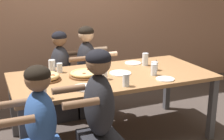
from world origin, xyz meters
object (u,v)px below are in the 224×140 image
empty_plate_c (133,63)px  drinking_glass_d (154,70)px  drinking_glass_c (36,81)px  drinking_glass_h (36,87)px  pizza_board_second (47,77)px  diner_far_midleft (62,80)px  diner_near_midleft (99,125)px  empty_plate_a (165,79)px  diner_far_center (87,75)px  drinking_glass_b (42,92)px  drinking_glass_i (104,74)px  empty_plate_d (120,73)px  drinking_glass_e (145,60)px  cocktail_glass_blue (154,66)px  drinking_glass_f (52,66)px  drinking_glass_a (126,81)px  empty_plate_b (84,88)px  drinking_glass_g (60,68)px

empty_plate_c → drinking_glass_d: bearing=-91.6°
drinking_glass_c → drinking_glass_h: 0.15m
pizza_board_second → drinking_glass_h: drinking_glass_h is taller
diner_far_midleft → diner_near_midleft: 1.48m
empty_plate_a → diner_far_center: 1.23m
empty_plate_c → diner_far_center: bearing=138.0°
drinking_glass_c → drinking_glass_b: bearing=-90.2°
empty_plate_a → drinking_glass_i: size_ratio=1.52×
empty_plate_d → pizza_board_second: bearing=174.4°
drinking_glass_e → drinking_glass_d: bearing=-105.5°
empty_plate_c → drinking_glass_h: drinking_glass_h is taller
pizza_board_second → diner_far_midleft: (0.31, 0.67, -0.27)m
cocktail_glass_blue → drinking_glass_f: drinking_glass_f is taller
drinking_glass_a → drinking_glass_i: size_ratio=1.00×
empty_plate_c → diner_near_midleft: diner_near_midleft is taller
empty_plate_d → empty_plate_b: bearing=-149.6°
empty_plate_d → diner_far_center: 0.79m
drinking_glass_g → empty_plate_d: bearing=-27.0°
empty_plate_a → drinking_glass_g: drinking_glass_g is taller
empty_plate_c → diner_far_midleft: diner_far_midleft is taller
cocktail_glass_blue → diner_near_midleft: size_ratio=0.10×
drinking_glass_d → empty_plate_c: bearing=88.4°
drinking_glass_d → drinking_glass_h: bearing=-177.9°
empty_plate_a → drinking_glass_e: (0.08, 0.57, 0.06)m
empty_plate_a → diner_near_midleft: size_ratio=0.16×
empty_plate_b → cocktail_glass_blue: 0.97m
pizza_board_second → empty_plate_d: size_ratio=1.22×
empty_plate_c → drinking_glass_h: (-1.27, -0.57, 0.04)m
drinking_glass_c → diner_far_center: 1.18m
empty_plate_b → empty_plate_d: same height
drinking_glass_e → drinking_glass_i: drinking_glass_e is taller
drinking_glass_b → drinking_glass_c: 0.33m
drinking_glass_i → diner_far_midleft: 0.94m
drinking_glass_e → drinking_glass_h: drinking_glass_e is taller
cocktail_glass_blue → diner_far_center: diner_far_center is taller
empty_plate_b → empty_plate_c: 1.05m
drinking_glass_f → drinking_glass_g: size_ratio=1.24×
empty_plate_b → pizza_board_second: bearing=125.4°
cocktail_glass_blue → drinking_glass_a: 0.66m
diner_near_midleft → drinking_glass_h: bearing=40.4°
drinking_glass_e → diner_near_midleft: bearing=-135.4°
empty_plate_b → diner_near_midleft: bearing=-91.2°
drinking_glass_a → drinking_glass_g: size_ratio=1.19×
empty_plate_c → drinking_glass_g: (-0.92, -0.03, 0.04)m
drinking_glass_f → drinking_glass_g: 0.10m
drinking_glass_h → empty_plate_b: bearing=-8.5°
drinking_glass_g → drinking_glass_h: (-0.35, -0.54, 0.00)m
drinking_glass_d → drinking_glass_e: size_ratio=0.83×
drinking_glass_f → drinking_glass_d: bearing=-30.8°
drinking_glass_i → empty_plate_a: bearing=-23.9°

